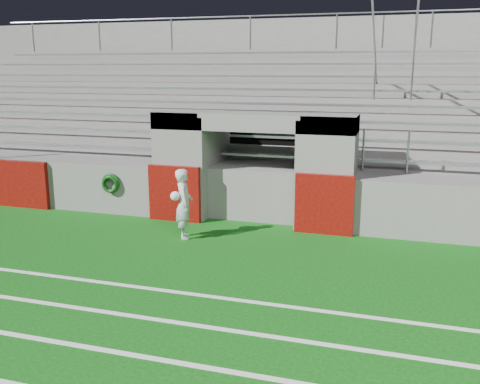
% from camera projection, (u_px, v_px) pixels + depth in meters
% --- Properties ---
extents(ground, '(90.00, 90.00, 0.00)m').
position_uv_depth(ground, '(201.00, 271.00, 9.75)').
color(ground, '#0C4C0E').
rests_on(ground, ground).
extents(stadium_structure, '(26.00, 8.48, 5.42)m').
position_uv_depth(stadium_structure, '(291.00, 137.00, 16.83)').
color(stadium_structure, slate).
rests_on(stadium_structure, ground).
extents(goalkeeper_with_ball, '(0.56, 0.66, 1.53)m').
position_uv_depth(goalkeeper_with_ball, '(184.00, 203.00, 11.51)').
color(goalkeeper_with_ball, silver).
rests_on(goalkeeper_with_ball, ground).
extents(hose_coil, '(0.50, 0.14, 0.50)m').
position_uv_depth(hose_coil, '(110.00, 184.00, 13.30)').
color(hose_coil, '#0D4515').
rests_on(hose_coil, ground).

